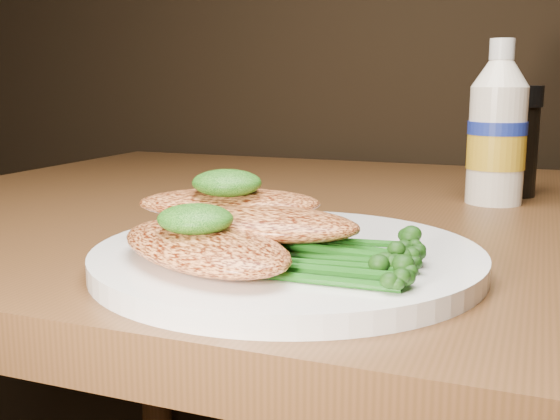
% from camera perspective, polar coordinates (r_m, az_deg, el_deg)
% --- Properties ---
extents(plate, '(0.28, 0.28, 0.01)m').
position_cam_1_polar(plate, '(0.49, 0.65, -4.07)').
color(plate, white).
rests_on(plate, dining_table).
extents(chicken_front, '(0.18, 0.15, 0.02)m').
position_cam_1_polar(chicken_front, '(0.44, -6.47, -3.04)').
color(chicken_front, '#F1904C').
rests_on(chicken_front, plate).
extents(chicken_mid, '(0.15, 0.08, 0.02)m').
position_cam_1_polar(chicken_mid, '(0.47, -2.02, -1.05)').
color(chicken_mid, '#F1904C').
rests_on(chicken_mid, plate).
extents(chicken_back, '(0.15, 0.11, 0.02)m').
position_cam_1_polar(chicken_back, '(0.51, -4.31, 0.58)').
color(chicken_back, '#F1904C').
rests_on(chicken_back, plate).
extents(pesto_front, '(0.05, 0.05, 0.02)m').
position_cam_1_polar(pesto_front, '(0.44, -7.20, -0.76)').
color(pesto_front, black).
rests_on(pesto_front, chicken_front).
extents(pesto_back, '(0.05, 0.05, 0.02)m').
position_cam_1_polar(pesto_back, '(0.49, -4.53, 2.31)').
color(pesto_back, black).
rests_on(pesto_back, chicken_back).
extents(broccolini_bundle, '(0.16, 0.13, 0.02)m').
position_cam_1_polar(broccolini_bundle, '(0.43, 4.73, -3.59)').
color(broccolini_bundle, '#165111').
rests_on(broccolini_bundle, plate).
extents(mayo_bottle, '(0.06, 0.06, 0.18)m').
position_cam_1_polar(mayo_bottle, '(0.77, 17.97, 7.06)').
color(mayo_bottle, white).
rests_on(mayo_bottle, dining_table).
extents(pepper_grinder, '(0.07, 0.07, 0.13)m').
position_cam_1_polar(pepper_grinder, '(0.83, 19.43, 5.51)').
color(pepper_grinder, black).
rests_on(pepper_grinder, dining_table).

